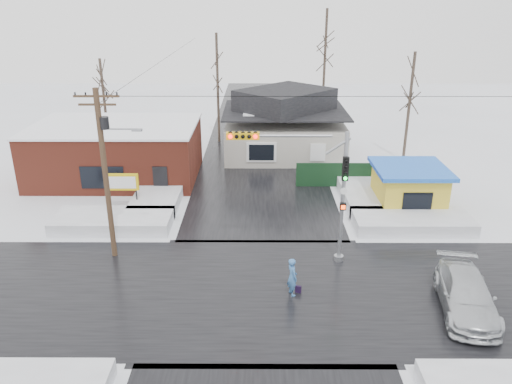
{
  "coord_description": "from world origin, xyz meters",
  "views": [
    {
      "loc": [
        -0.27,
        -20.24,
        13.08
      ],
      "look_at": [
        -0.38,
        5.26,
        3.0
      ],
      "focal_mm": 35.0,
      "sensor_mm": 36.0,
      "label": 1
    }
  ],
  "objects_px": {
    "utility_pole": "(106,166)",
    "traffic_signal": "(312,180)",
    "marquee_sign": "(121,183)",
    "car": "(466,295)",
    "pedestrian": "(292,277)",
    "kiosk": "(408,187)"
  },
  "relations": [
    {
      "from": "pedestrian",
      "to": "car",
      "type": "relative_size",
      "value": 0.35
    },
    {
      "from": "kiosk",
      "to": "pedestrian",
      "type": "bearing_deg",
      "value": -128.66
    },
    {
      "from": "utility_pole",
      "to": "marquee_sign",
      "type": "bearing_deg",
      "value": 100.13
    },
    {
      "from": "traffic_signal",
      "to": "car",
      "type": "xyz_separation_m",
      "value": [
        6.49,
        -4.41,
        -3.76
      ]
    },
    {
      "from": "traffic_signal",
      "to": "marquee_sign",
      "type": "relative_size",
      "value": 2.75
    },
    {
      "from": "kiosk",
      "to": "pedestrian",
      "type": "height_order",
      "value": "kiosk"
    },
    {
      "from": "utility_pole",
      "to": "pedestrian",
      "type": "height_order",
      "value": "utility_pole"
    },
    {
      "from": "utility_pole",
      "to": "traffic_signal",
      "type": "bearing_deg",
      "value": -2.95
    },
    {
      "from": "utility_pole",
      "to": "car",
      "type": "xyz_separation_m",
      "value": [
        16.85,
        -4.94,
        -4.33
      ]
    },
    {
      "from": "car",
      "to": "kiosk",
      "type": "bearing_deg",
      "value": 96.71
    },
    {
      "from": "kiosk",
      "to": "traffic_signal",
      "type": "bearing_deg",
      "value": -135.16
    },
    {
      "from": "traffic_signal",
      "to": "marquee_sign",
      "type": "distance_m",
      "value": 13.42
    },
    {
      "from": "utility_pole",
      "to": "pedestrian",
      "type": "bearing_deg",
      "value": -21.96
    },
    {
      "from": "pedestrian",
      "to": "car",
      "type": "distance_m",
      "value": 7.7
    },
    {
      "from": "marquee_sign",
      "to": "pedestrian",
      "type": "distance_m",
      "value": 14.21
    },
    {
      "from": "car",
      "to": "marquee_sign",
      "type": "bearing_deg",
      "value": 158.21
    },
    {
      "from": "car",
      "to": "pedestrian",
      "type": "bearing_deg",
      "value": -179.46
    },
    {
      "from": "pedestrian",
      "to": "kiosk",
      "type": "bearing_deg",
      "value": -59.81
    },
    {
      "from": "traffic_signal",
      "to": "car",
      "type": "height_order",
      "value": "traffic_signal"
    },
    {
      "from": "traffic_signal",
      "to": "kiosk",
      "type": "bearing_deg",
      "value": 44.84
    },
    {
      "from": "marquee_sign",
      "to": "pedestrian",
      "type": "relative_size",
      "value": 1.36
    },
    {
      "from": "utility_pole",
      "to": "kiosk",
      "type": "relative_size",
      "value": 1.96
    }
  ]
}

